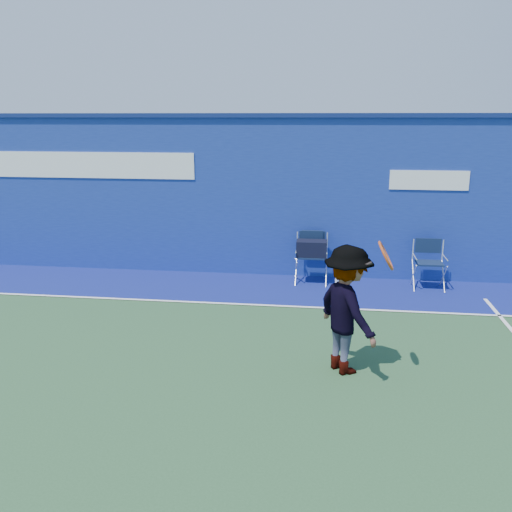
# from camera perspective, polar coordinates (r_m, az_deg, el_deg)

# --- Properties ---
(ground) EXTENTS (80.00, 80.00, 0.00)m
(ground) POSITION_cam_1_polar(r_m,az_deg,el_deg) (6.23, -10.32, -14.77)
(ground) COLOR #284B2B
(ground) RESTS_ON ground
(stadium_wall) EXTENTS (24.00, 0.50, 3.08)m
(stadium_wall) POSITION_cam_1_polar(r_m,az_deg,el_deg) (10.61, -2.23, 6.51)
(stadium_wall) COLOR navy
(stadium_wall) RESTS_ON ground
(out_of_bounds_strip) EXTENTS (24.00, 1.80, 0.01)m
(out_of_bounds_strip) POSITION_cam_1_polar(r_m,az_deg,el_deg) (9.90, -3.18, -3.29)
(out_of_bounds_strip) COLOR navy
(out_of_bounds_strip) RESTS_ON ground
(court_lines) EXTENTS (24.00, 12.00, 0.01)m
(court_lines) POSITION_cam_1_polar(r_m,az_deg,el_deg) (6.73, -8.76, -12.25)
(court_lines) COLOR white
(court_lines) RESTS_ON out_of_bounds_strip
(directors_chair_left) EXTENTS (0.56, 0.52, 0.95)m
(directors_chair_left) POSITION_cam_1_polar(r_m,az_deg,el_deg) (10.11, 5.85, -0.61)
(directors_chair_left) COLOR silver
(directors_chair_left) RESTS_ON ground
(directors_chair_right) EXTENTS (0.52, 0.47, 0.88)m
(directors_chair_right) POSITION_cam_1_polar(r_m,az_deg,el_deg) (10.23, 17.68, -1.78)
(directors_chair_right) COLOR silver
(directors_chair_right) RESTS_ON ground
(water_bottle) EXTENTS (0.07, 0.07, 0.26)m
(water_bottle) POSITION_cam_1_polar(r_m,az_deg,el_deg) (9.72, 8.50, -2.98)
(water_bottle) COLOR white
(water_bottle) RESTS_ON ground
(tennis_player) EXTENTS (1.04, 1.17, 1.67)m
(tennis_player) POSITION_cam_1_polar(r_m,az_deg,el_deg) (6.58, 9.58, -5.57)
(tennis_player) COLOR #EA4738
(tennis_player) RESTS_ON ground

